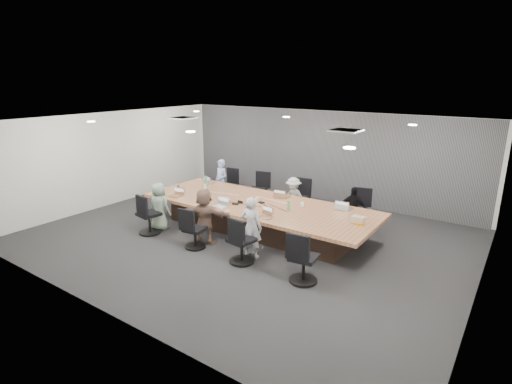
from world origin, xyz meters
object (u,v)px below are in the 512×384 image
Objects in this scene: laptop_4 at (175,196)px; bottle_green_right at (289,206)px; chair_0 at (228,188)px; canvas_bag at (358,220)px; chair_2 at (299,200)px; person_0 at (221,181)px; mug_brown at (178,187)px; person_4 at (159,206)px; stapler at (240,202)px; chair_7 at (304,261)px; laptop_6 at (265,217)px; person_2 at (293,198)px; laptop_3 at (344,208)px; chair_1 at (258,192)px; bottle_clear at (205,188)px; conference_table at (258,216)px; laptop_5 at (220,207)px; person_6 at (251,227)px; snack_packet at (360,224)px; chair_6 at (242,244)px; chair_4 at (149,217)px; chair_5 at (195,232)px; laptop_2 at (283,197)px; chair_3 at (357,212)px; person_5 at (205,216)px; person_3 at (352,209)px; bottle_green_left at (206,181)px.

bottle_green_right is (3.05, 0.72, 0.11)m from laptop_4.
chair_0 is 5.20m from canvas_bag.
person_0 is (-2.57, -0.35, 0.26)m from chair_2.
chair_0 is at bearing 80.07° from mug_brown.
chair_2 is 0.69× the size of person_4.
chair_7 is at bearing -18.72° from stapler.
bottle_green_right is at bearing 89.91° from laptop_6.
laptop_4 is 1.98× the size of stapler.
person_0 is 1.18× the size of person_2.
chair_1 is at bearing -17.03° from laptop_3.
bottle_clear is (-4.01, 1.73, 0.42)m from chair_7.
conference_table is 28.54× the size of bottle_clear.
person_2 is 2.31m from laptop_5.
laptop_5 is (1.74, -2.15, 0.07)m from person_0.
person_6 is at bearing -142.96° from canvas_bag.
laptop_3 is 0.25× the size of person_6.
chair_6 is at bearing -138.49° from snack_packet.
chair_4 is 4.34m from chair_7.
canvas_bag is (4.72, 1.39, 0.20)m from person_4.
chair_5 is 2.29× the size of laptop_2.
person_0 reaches higher than chair_3.
person_6 reaches higher than person_5.
snack_packet is at bearing 36.29° from laptop_6.
person_6 reaches higher than chair_7.
mug_brown is (-0.33, -1.86, 0.40)m from chair_0.
laptop_4 is 1.67× the size of snack_packet.
person_3 is at bearing 164.58° from chair_2.
chair_7 reaches higher than chair_3.
chair_4 is 3.46m from laptop_2.
laptop_3 is 1.36m from bottle_green_right.
bottle_green_right is (0.92, -0.08, 0.46)m from conference_table.
chair_0 is at bearing -24.29° from laptop_2.
person_2 is (1.44, -0.35, 0.15)m from chair_1.
person_4 is 6.83× the size of snack_packet.
conference_table is 7.10× the size of chair_6.
chair_4 is at bearing -104.44° from laptop_4.
chair_0 is 2.44× the size of laptop_6.
laptop_3 is (3.14, -0.90, 0.32)m from chair_1.
chair_5 is 2.51× the size of laptop_4.
snack_packet is at bearing 28.84° from chair_4.
chair_6 is at bearing -66.38° from conference_table.
bottle_green_left is at bearing 151.17° from chair_6.
person_5 is at bearing -90.51° from stapler.
laptop_6 is (0.00, 0.55, 0.07)m from person_6.
chair_3 is 3.29m from person_6.
laptop_6 is 2.03m from canvas_bag.
chair_6 is 0.73× the size of person_3.
chair_0 is 3.07m from laptop_5.
person_0 is 1.10× the size of person_4.
person_4 reaches higher than person_3.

